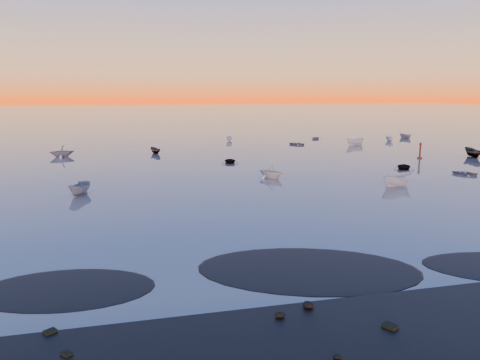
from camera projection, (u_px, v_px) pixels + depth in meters
name	position (u px, v px, depth m)	size (l,w,h in m)	color
ground	(161.00, 135.00, 123.28)	(600.00, 600.00, 0.00)	#645B53
mud_lobes	(301.00, 287.00, 26.95)	(140.00, 6.00, 0.07)	black
moored_fleet	(183.00, 159.00, 78.45)	(124.00, 58.00, 1.20)	silver
boat_near_center	(397.00, 186.00, 56.01)	(4.36, 1.85, 1.51)	silver
boat_near_right	(271.00, 178.00, 61.34)	(3.88, 1.75, 1.36)	silver
channel_marker	(420.00, 152.00, 79.19)	(0.82, 0.82, 2.92)	#40130D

